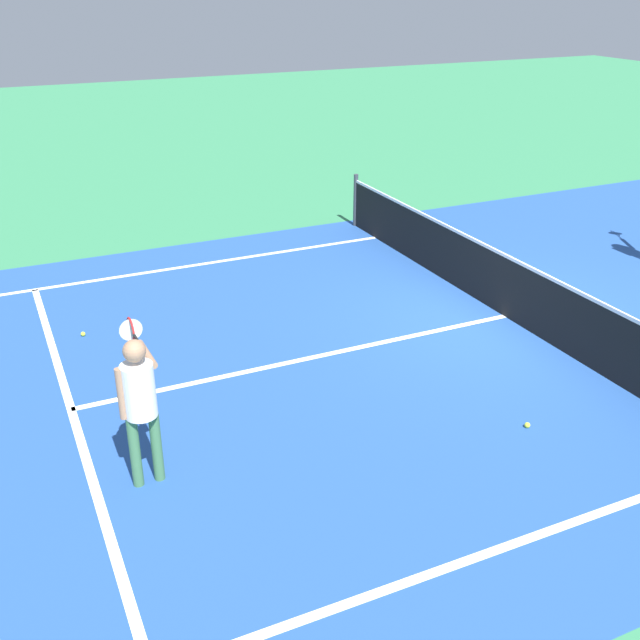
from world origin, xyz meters
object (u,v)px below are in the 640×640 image
Objects in this scene: net at (508,286)px; tennis_ball_near_net at (527,425)px; player_near at (139,396)px; tennis_ball_mid_court at (83,334)px.

net is 3.14m from tennis_ball_near_net.
net is 6.20× the size of player_near.
tennis_ball_near_net is 1.00× the size of tennis_ball_mid_court.
tennis_ball_mid_court is at bearing -108.55° from net.
player_near is at bearing -101.61° from tennis_ball_near_net.
net is 152.43× the size of tennis_ball_mid_court.
net is at bearing 106.62° from player_near.
player_near is (1.75, -5.87, 0.51)m from net.
tennis_ball_mid_court is at bearing -178.71° from player_near.
player_near reaches higher than tennis_ball_mid_court.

